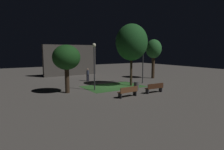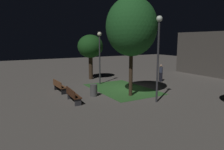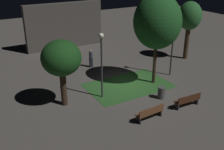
# 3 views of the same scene
# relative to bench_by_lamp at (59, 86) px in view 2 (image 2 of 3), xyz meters

# --- Properties ---
(ground_plane) EXTENTS (60.00, 60.00, 0.00)m
(ground_plane) POSITION_rel_bench_by_lamp_xyz_m (1.51, 4.99, -0.48)
(ground_plane) COLOR #56514C
(grass_lawn) EXTENTS (6.25, 4.05, 0.01)m
(grass_lawn) POSITION_rel_bench_by_lamp_xyz_m (1.48, 4.59, -0.48)
(grass_lawn) COLOR #2D6028
(grass_lawn) RESTS_ON ground
(bench_by_lamp) EXTENTS (1.82, 0.56, 0.88)m
(bench_by_lamp) POSITION_rel_bench_by_lamp_xyz_m (0.00, 0.00, 0.00)
(bench_by_lamp) COLOR brown
(bench_by_lamp) RESTS_ON ground
(bench_lawn_edge) EXTENTS (1.82, 0.57, 0.88)m
(bench_lawn_edge) POSITION_rel_bench_by_lamp_xyz_m (3.01, 0.00, 0.00)
(bench_lawn_edge) COLOR #422314
(bench_lawn_edge) RESTS_ON ground
(tree_lawn_side) EXTENTS (2.49, 2.49, 4.37)m
(tree_lawn_side) POSITION_rel_bench_by_lamp_xyz_m (-3.73, 4.26, 2.71)
(tree_lawn_side) COLOR #38281C
(tree_lawn_side) RESTS_ON ground
(tree_near_wall) EXTENTS (3.44, 3.44, 6.70)m
(tree_near_wall) POSITION_rel_bench_by_lamp_xyz_m (3.46, 4.07, 4.23)
(tree_near_wall) COLOR #38281C
(tree_near_wall) RESTS_ON ground
(lamp_post_near_wall) EXTENTS (0.36, 0.36, 4.54)m
(lamp_post_near_wall) POSITION_rel_bench_by_lamp_xyz_m (-1.10, 3.95, 2.60)
(lamp_post_near_wall) COLOR #333338
(lamp_post_near_wall) RESTS_ON ground
(lamp_post_path_center) EXTENTS (0.36, 0.36, 5.28)m
(lamp_post_path_center) POSITION_rel_bench_by_lamp_xyz_m (5.57, 4.58, 3.03)
(lamp_post_path_center) COLOR #333338
(lamp_post_path_center) RESTS_ON ground
(trash_bin) EXTENTS (0.50, 0.50, 0.84)m
(trash_bin) POSITION_rel_bench_by_lamp_xyz_m (2.31, 1.76, -0.06)
(trash_bin) COLOR #4C4C4C
(trash_bin) RESTS_ON ground
(pedestrian) EXTENTS (0.32, 0.32, 1.61)m
(pedestrian) POSITION_rel_bench_by_lamp_xyz_m (0.70, 9.43, 0.37)
(pedestrian) COLOR black
(pedestrian) RESTS_ON ground
(building_wall_backdrop) EXTENTS (8.28, 0.80, 4.73)m
(building_wall_backdrop) POSITION_rel_bench_by_lamp_xyz_m (0.88, 16.07, 1.88)
(building_wall_backdrop) COLOR #4C4742
(building_wall_backdrop) RESTS_ON ground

